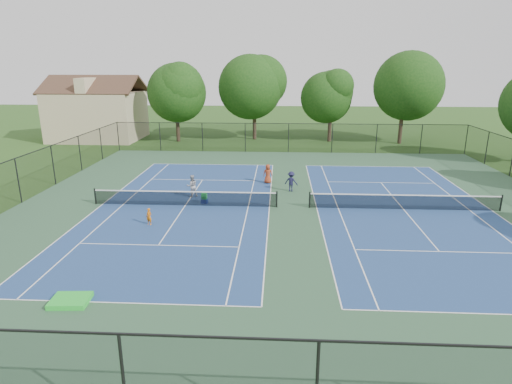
# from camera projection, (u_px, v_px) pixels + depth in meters

# --- Properties ---
(ground) EXTENTS (140.00, 140.00, 0.00)m
(ground) POSITION_uv_depth(u_px,v_px,m) (293.00, 207.00, 27.47)
(ground) COLOR #234716
(ground) RESTS_ON ground
(court_pad) EXTENTS (36.00, 36.00, 0.01)m
(court_pad) POSITION_uv_depth(u_px,v_px,m) (293.00, 207.00, 27.47)
(court_pad) COLOR #30553A
(court_pad) RESTS_ON ground
(tennis_court_left) EXTENTS (12.00, 23.83, 1.07)m
(tennis_court_left) POSITION_uv_depth(u_px,v_px,m) (185.00, 204.00, 27.81)
(tennis_court_left) COLOR navy
(tennis_court_left) RESTS_ON ground
(tennis_court_right) EXTENTS (12.00, 23.83, 1.07)m
(tennis_court_right) POSITION_uv_depth(u_px,v_px,m) (404.00, 208.00, 27.08)
(tennis_court_right) COLOR navy
(tennis_court_right) RESTS_ON ground
(perimeter_fence) EXTENTS (36.08, 36.08, 3.02)m
(perimeter_fence) POSITION_uv_depth(u_px,v_px,m) (294.00, 183.00, 27.01)
(perimeter_fence) COLOR black
(perimeter_fence) RESTS_ON ground
(tree_back_a) EXTENTS (6.80, 6.80, 9.15)m
(tree_back_a) POSITION_uv_depth(u_px,v_px,m) (176.00, 89.00, 49.38)
(tree_back_a) COLOR #2D2116
(tree_back_a) RESTS_ON ground
(tree_back_b) EXTENTS (7.60, 7.60, 10.03)m
(tree_back_b) POSITION_uv_depth(u_px,v_px,m) (254.00, 84.00, 50.66)
(tree_back_b) COLOR #2D2116
(tree_back_b) RESTS_ON ground
(tree_back_c) EXTENTS (6.00, 6.00, 8.40)m
(tree_back_c) POSITION_uv_depth(u_px,v_px,m) (331.00, 94.00, 49.55)
(tree_back_c) COLOR #2D2116
(tree_back_c) RESTS_ON ground
(tree_back_d) EXTENTS (7.80, 7.80, 10.37)m
(tree_back_d) POSITION_uv_depth(u_px,v_px,m) (405.00, 83.00, 47.79)
(tree_back_d) COLOR #2D2116
(tree_back_d) RESTS_ON ground
(clapboard_house) EXTENTS (10.80, 8.10, 7.65)m
(clapboard_house) POSITION_uv_depth(u_px,v_px,m) (97.00, 114.00, 51.71)
(clapboard_house) COLOR tan
(clapboard_house) RESTS_ON ground
(child_player) EXTENTS (0.42, 0.35, 0.98)m
(child_player) POSITION_uv_depth(u_px,v_px,m) (149.00, 217.00, 24.39)
(child_player) COLOR orange
(child_player) RESTS_ON ground
(instructor) EXTENTS (0.93, 0.85, 1.56)m
(instructor) POSITION_uv_depth(u_px,v_px,m) (192.00, 186.00, 29.49)
(instructor) COLOR #99999C
(instructor) RESTS_ON ground
(bystander_b) EXTENTS (1.07, 0.82, 1.47)m
(bystander_b) POSITION_uv_depth(u_px,v_px,m) (291.00, 181.00, 30.78)
(bystander_b) COLOR #1A1938
(bystander_b) RESTS_ON ground
(bystander_c) EXTENTS (0.76, 0.52, 1.49)m
(bystander_c) POSITION_uv_depth(u_px,v_px,m) (268.00, 174.00, 32.89)
(bystander_c) COLOR #92361A
(bystander_c) RESTS_ON ground
(ball_crate) EXTENTS (0.46, 0.38, 0.30)m
(ball_crate) POSITION_uv_depth(u_px,v_px,m) (204.00, 201.00, 28.27)
(ball_crate) COLOR navy
(ball_crate) RESTS_ON ground
(ball_hopper) EXTENTS (0.37, 0.32, 0.40)m
(ball_hopper) POSITION_uv_depth(u_px,v_px,m) (204.00, 196.00, 28.17)
(ball_hopper) COLOR green
(ball_hopper) RESTS_ON ball_crate
(green_tarp) EXTENTS (1.50, 1.20, 0.20)m
(green_tarp) POSITION_uv_depth(u_px,v_px,m) (70.00, 301.00, 16.45)
(green_tarp) COLOR green
(green_tarp) RESTS_ON ground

